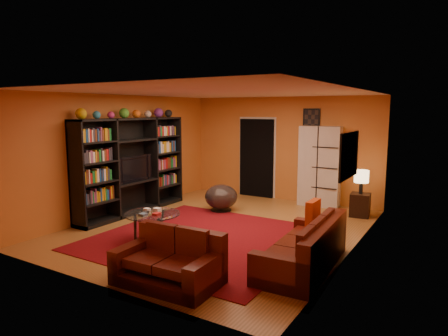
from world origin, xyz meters
The scene contains 20 objects.
floor centered at (0.00, 0.00, 0.00)m, with size 6.00×6.00×0.00m, color olive.
ceiling centered at (0.00, 0.00, 2.60)m, with size 6.00×6.00×0.00m, color white.
wall_back centered at (0.00, 3.00, 1.30)m, with size 6.00×6.00×0.00m, color #C06B2A.
wall_front centered at (0.00, -3.00, 1.30)m, with size 6.00×6.00×0.00m, color #C06B2A.
wall_left centered at (-2.50, 0.00, 1.30)m, with size 6.00×6.00×0.00m, color #C06B2A.
wall_right centered at (2.50, 0.00, 1.30)m, with size 6.00×6.00×0.00m, color #C06B2A.
rug centered at (0.10, -0.70, 0.01)m, with size 3.60×3.60×0.01m, color #580A11.
doorway centered at (-0.70, 2.96, 1.02)m, with size 0.95×0.10×2.04m, color black.
wall_art_right centered at (2.48, -0.30, 1.60)m, with size 0.03×1.00×0.70m, color black.
wall_art_back centered at (0.75, 2.98, 2.05)m, with size 0.42×0.03×0.52m, color black.
entertainment_unit centered at (-2.27, 0.00, 1.05)m, with size 0.45×3.00×2.10m, color black.
tv centered at (-2.23, -0.08, 1.01)m, with size 0.13×1.00×0.57m, color black.
sofa centered at (2.13, -1.03, 0.29)m, with size 0.92×2.05×0.85m.
loveseat centered at (0.75, -2.42, 0.29)m, with size 1.39×0.87×0.85m.
throw_pillow centered at (1.95, -0.30, 0.63)m, with size 0.12×0.42×0.42m, color #D24617.
coffee_table centered at (-0.61, -1.26, 0.44)m, with size 0.96×0.96×0.48m.
storage_cabinet centered at (1.05, 2.80, 0.95)m, with size 0.95×0.42×1.90m, color beige.
bowl_chair centered at (-0.68, 1.14, 0.32)m, with size 0.74×0.74×0.60m.
side_table centered at (2.13, 2.29, 0.25)m, with size 0.40×0.40×0.50m, color black.
table_lamp centered at (2.13, 2.29, 0.86)m, with size 0.30×0.30×0.51m.
Camera 1 is at (3.97, -6.38, 2.28)m, focal length 32.00 mm.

